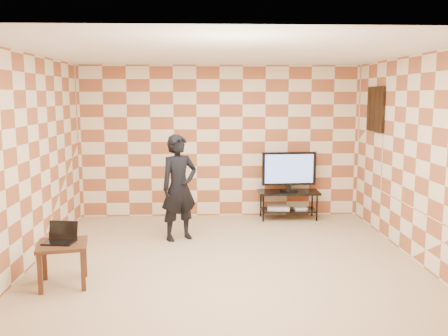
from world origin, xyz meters
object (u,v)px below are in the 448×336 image
Objects in this scene: tv_stand at (288,199)px; side_table at (63,251)px; person at (179,188)px; tv at (289,170)px.

side_table is at bearing -136.02° from tv_stand.
side_table is 2.23m from person.
person is (1.25, 1.81, 0.39)m from side_table.
side_table is (-3.11, -3.00, 0.04)m from tv_stand.
person reaches higher than side_table.
tv_stand is 0.52m from tv.
side_table is at bearing -136.04° from tv.
tv_stand is at bearing 43.98° from side_table.
tv_stand is 1.11× the size of tv.
tv_stand is at bearing 3.27° from person.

